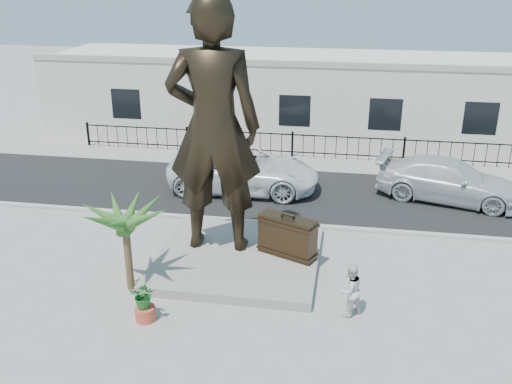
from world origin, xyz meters
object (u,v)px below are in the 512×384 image
tourist (350,290)px  car_white (244,170)px  suitcase (287,236)px  statue (213,127)px

tourist → car_white: car_white is taller
suitcase → statue: bearing=-164.1°
statue → suitcase: statue is taller
statue → car_white: (-0.19, 5.85, -3.49)m
statue → suitcase: (2.43, -0.33, -3.42)m
statue → tourist: 6.47m
tourist → car_white: size_ratio=0.25×
tourist → suitcase: bearing=-93.8°
tourist → car_white: 9.98m
tourist → car_white: bearing=-103.7°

